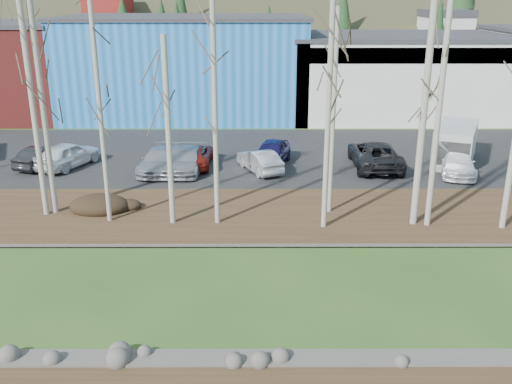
{
  "coord_description": "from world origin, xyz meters",
  "views": [
    {
      "loc": [
        -0.19,
        -10.94,
        10.1
      ],
      "look_at": [
        -0.14,
        10.76,
        2.5
      ],
      "focal_mm": 40.0,
      "sensor_mm": 36.0,
      "label": 1
    }
  ],
  "objects_px": {
    "car_8": "(159,160)",
    "car_1": "(42,157)",
    "car_7": "(457,163)",
    "car_5": "(260,161)",
    "car_3": "(176,160)",
    "car_2": "(194,155)",
    "car_6": "(375,154)",
    "car_4": "(271,153)",
    "car_0": "(68,155)",
    "van_white": "(455,145)",
    "car_9": "(188,160)"
  },
  "relations": [
    {
      "from": "car_8",
      "to": "car_1",
      "type": "bearing_deg",
      "value": 178.6
    },
    {
      "from": "car_1",
      "to": "car_7",
      "type": "xyz_separation_m",
      "value": [
        24.57,
        -1.44,
        0.02
      ]
    },
    {
      "from": "car_5",
      "to": "car_7",
      "type": "distance_m",
      "value": 11.45
    },
    {
      "from": "car_3",
      "to": "car_2",
      "type": "bearing_deg",
      "value": 58.75
    },
    {
      "from": "car_6",
      "to": "car_8",
      "type": "bearing_deg",
      "value": 4.54
    },
    {
      "from": "car_7",
      "to": "car_3",
      "type": "bearing_deg",
      "value": -169.25
    },
    {
      "from": "car_1",
      "to": "car_5",
      "type": "relative_size",
      "value": 0.98
    },
    {
      "from": "car_1",
      "to": "car_4",
      "type": "xyz_separation_m",
      "value": [
        13.84,
        0.37,
        0.11
      ]
    },
    {
      "from": "car_0",
      "to": "car_2",
      "type": "distance_m",
      "value": 7.55
    },
    {
      "from": "car_6",
      "to": "van_white",
      "type": "bearing_deg",
      "value": -169.09
    },
    {
      "from": "car_6",
      "to": "car_7",
      "type": "bearing_deg",
      "value": 164.21
    },
    {
      "from": "car_4",
      "to": "car_0",
      "type": "bearing_deg",
      "value": -163.01
    },
    {
      "from": "car_0",
      "to": "car_1",
      "type": "height_order",
      "value": "car_0"
    },
    {
      "from": "car_5",
      "to": "car_2",
      "type": "bearing_deg",
      "value": -41.23
    },
    {
      "from": "van_white",
      "to": "car_0",
      "type": "bearing_deg",
      "value": -154.07
    },
    {
      "from": "van_white",
      "to": "car_7",
      "type": "bearing_deg",
      "value": -80.11
    },
    {
      "from": "car_2",
      "to": "car_8",
      "type": "relative_size",
      "value": 1.01
    },
    {
      "from": "car_6",
      "to": "car_7",
      "type": "height_order",
      "value": "car_6"
    },
    {
      "from": "car_1",
      "to": "car_6",
      "type": "xyz_separation_m",
      "value": [
        20.06,
        -0.09,
        0.17
      ]
    },
    {
      "from": "car_8",
      "to": "van_white",
      "type": "distance_m",
      "value": 18.0
    },
    {
      "from": "car_6",
      "to": "car_4",
      "type": "bearing_deg",
      "value": -3.47
    },
    {
      "from": "car_1",
      "to": "car_2",
      "type": "relative_size",
      "value": 0.83
    },
    {
      "from": "car_1",
      "to": "car_7",
      "type": "distance_m",
      "value": 24.61
    },
    {
      "from": "car_3",
      "to": "car_6",
      "type": "distance_m",
      "value": 11.89
    },
    {
      "from": "car_3",
      "to": "car_1",
      "type": "bearing_deg",
      "value": 179.48
    },
    {
      "from": "car_7",
      "to": "car_8",
      "type": "xyz_separation_m",
      "value": [
        -17.35,
        0.5,
        0.01
      ]
    },
    {
      "from": "car_0",
      "to": "car_8",
      "type": "distance_m",
      "value": 5.72
    },
    {
      "from": "car_0",
      "to": "van_white",
      "type": "height_order",
      "value": "van_white"
    },
    {
      "from": "car_4",
      "to": "car_7",
      "type": "bearing_deg",
      "value": 5.51
    },
    {
      "from": "car_3",
      "to": "van_white",
      "type": "height_order",
      "value": "van_white"
    },
    {
      "from": "car_4",
      "to": "van_white",
      "type": "relative_size",
      "value": 0.77
    },
    {
      "from": "car_7",
      "to": "car_9",
      "type": "distance_m",
      "value": 15.69
    },
    {
      "from": "car_2",
      "to": "car_7",
      "type": "relative_size",
      "value": 1.02
    },
    {
      "from": "car_6",
      "to": "car_7",
      "type": "distance_m",
      "value": 4.71
    },
    {
      "from": "car_2",
      "to": "car_4",
      "type": "distance_m",
      "value": 4.73
    },
    {
      "from": "car_6",
      "to": "car_9",
      "type": "relative_size",
      "value": 1.26
    },
    {
      "from": "car_5",
      "to": "car_8",
      "type": "relative_size",
      "value": 0.85
    },
    {
      "from": "car_1",
      "to": "car_8",
      "type": "relative_size",
      "value": 0.84
    },
    {
      "from": "car_3",
      "to": "van_white",
      "type": "distance_m",
      "value": 17.02
    },
    {
      "from": "car_0",
      "to": "car_6",
      "type": "bearing_deg",
      "value": -157.08
    },
    {
      "from": "car_0",
      "to": "car_7",
      "type": "bearing_deg",
      "value": -160.39
    },
    {
      "from": "car_2",
      "to": "car_8",
      "type": "bearing_deg",
      "value": 33.45
    },
    {
      "from": "car_4",
      "to": "car_5",
      "type": "distance_m",
      "value": 1.5
    },
    {
      "from": "car_3",
      "to": "car_7",
      "type": "relative_size",
      "value": 1.02
    },
    {
      "from": "car_3",
      "to": "car_8",
      "type": "xyz_separation_m",
      "value": [
        -0.98,
        0.0,
        0.0
      ]
    },
    {
      "from": "car_0",
      "to": "car_8",
      "type": "bearing_deg",
      "value": -165.9
    },
    {
      "from": "car_3",
      "to": "car_4",
      "type": "height_order",
      "value": "car_4"
    },
    {
      "from": "car_2",
      "to": "car_8",
      "type": "height_order",
      "value": "car_8"
    },
    {
      "from": "car_3",
      "to": "car_0",
      "type": "bearing_deg",
      "value": 178.34
    },
    {
      "from": "car_6",
      "to": "car_9",
      "type": "distance_m",
      "value": 11.2
    }
  ]
}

